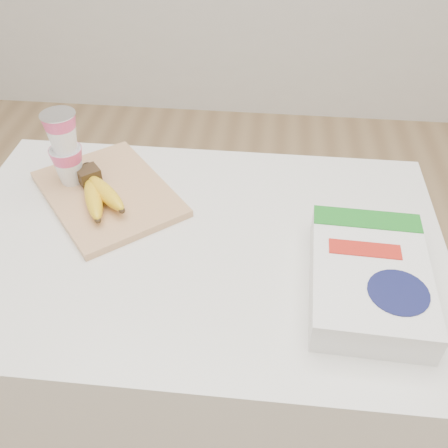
% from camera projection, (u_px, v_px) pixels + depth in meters
% --- Properties ---
extents(table, '(1.05, 0.70, 0.79)m').
position_uv_depth(table, '(200.00, 350.00, 1.31)').
color(table, white).
rests_on(table, ground).
extents(cutting_board, '(0.41, 0.43, 0.02)m').
position_uv_depth(cutting_board, '(108.00, 194.00, 1.16)').
color(cutting_board, '#E4AB7D').
rests_on(cutting_board, table).
extents(bananas, '(0.16, 0.19, 0.06)m').
position_uv_depth(bananas, '(98.00, 193.00, 1.11)').
color(bananas, '#382816').
rests_on(bananas, cutting_board).
extents(yogurt_stack, '(0.08, 0.08, 0.18)m').
position_uv_depth(yogurt_stack, '(65.00, 146.00, 1.12)').
color(yogurt_stack, white).
rests_on(yogurt_stack, cutting_board).
extents(cereal_box, '(0.22, 0.32, 0.07)m').
position_uv_depth(cereal_box, '(369.00, 277.00, 0.93)').
color(cereal_box, white).
rests_on(cereal_box, table).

